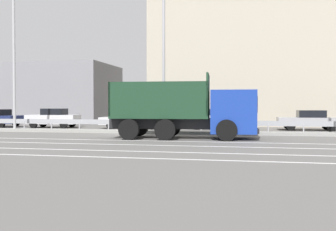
{
  "coord_description": "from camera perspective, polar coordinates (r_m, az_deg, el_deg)",
  "views": [
    {
      "loc": [
        7.12,
        -21.89,
        1.7
      ],
      "look_at": [
        2.61,
        0.01,
        1.15
      ],
      "focal_mm": 42.0,
      "sensor_mm": 36.0,
      "label": 1
    }
  ],
  "objects": [
    {
      "name": "ground_plane",
      "position": [
        23.09,
        -6.37,
        -2.82
      ],
      "size": [
        320.0,
        320.0,
        0.0
      ],
      "primitive_type": "plane",
      "color": "#605E5B"
    },
    {
      "name": "lane_strip_0",
      "position": [
        18.85,
        1.15,
        -3.76
      ],
      "size": [
        50.41,
        0.16,
        0.01
      ],
      "primitive_type": "cube",
      "color": "silver",
      "rests_on": "ground_plane"
    },
    {
      "name": "lane_strip_1",
      "position": [
        16.86,
        -0.11,
        -4.37
      ],
      "size": [
        50.41,
        0.16,
        0.01
      ],
      "primitive_type": "cube",
      "color": "silver",
      "rests_on": "ground_plane"
    },
    {
      "name": "lane_strip_2",
      "position": [
        14.61,
        -1.97,
        -5.27
      ],
      "size": [
        50.41,
        0.16,
        0.01
      ],
      "primitive_type": "cube",
      "color": "silver",
      "rests_on": "ground_plane"
    },
    {
      "name": "lane_strip_3",
      "position": [
        12.86,
        -3.89,
        -6.19
      ],
      "size": [
        50.41,
        0.16,
        0.01
      ],
      "primitive_type": "cube",
      "color": "silver",
      "rests_on": "ground_plane"
    },
    {
      "name": "median_island",
      "position": [
        24.65,
        -5.18,
        -2.34
      ],
      "size": [
        27.73,
        1.1,
        0.18
      ],
      "primitive_type": "cube",
      "color": "gray",
      "rests_on": "ground_plane"
    },
    {
      "name": "median_guardrail",
      "position": [
        25.91,
        -4.32,
        -1.09
      ],
      "size": [
        50.41,
        0.09,
        0.78
      ],
      "color": "#9EA0A5",
      "rests_on": "ground_plane"
    },
    {
      "name": "dump_truck",
      "position": [
        20.47,
        4.95,
        0.22
      ],
      "size": [
        7.7,
        3.21,
        3.35
      ],
      "rotation": [
        0.0,
        0.0,
        -1.5
      ],
      "color": "#19389E",
      "rests_on": "ground_plane"
    },
    {
      "name": "median_road_sign",
      "position": [
        23.56,
        9.95,
        0.31
      ],
      "size": [
        0.73,
        0.16,
        2.39
      ],
      "color": "white",
      "rests_on": "ground_plane"
    },
    {
      "name": "street_lamp_1",
      "position": [
        28.18,
        -21.6,
        9.84
      ],
      "size": [
        0.71,
        1.92,
        10.83
      ],
      "color": "#ADADB2",
      "rests_on": "ground_plane"
    },
    {
      "name": "street_lamp_2",
      "position": [
        24.43,
        -0.68,
        11.18
      ],
      "size": [
        0.72,
        2.64,
        10.6
      ],
      "color": "#ADADB2",
      "rests_on": "ground_plane"
    },
    {
      "name": "parked_car_2",
      "position": [
        31.85,
        -16.3,
        -0.35
      ],
      "size": [
        4.02,
        2.02,
        1.49
      ],
      "rotation": [
        0.0,
        0.0,
        1.64
      ],
      "color": "silver",
      "rests_on": "ground_plane"
    },
    {
      "name": "parked_car_3",
      "position": [
        29.37,
        -5.09,
        -0.59
      ],
      "size": [
        4.99,
        2.11,
        1.31
      ],
      "rotation": [
        0.0,
        0.0,
        -1.51
      ],
      "color": "silver",
      "rests_on": "ground_plane"
    },
    {
      "name": "parked_car_4",
      "position": [
        28.56,
        7.36,
        -0.5
      ],
      "size": [
        4.83,
        1.98,
        1.47
      ],
      "rotation": [
        0.0,
        0.0,
        1.51
      ],
      "color": "#A3A3A8",
      "rests_on": "ground_plane"
    },
    {
      "name": "parked_car_5",
      "position": [
        29.02,
        19.84,
        -0.63
      ],
      "size": [
        4.3,
        1.94,
        1.39
      ],
      "rotation": [
        0.0,
        0.0,
        1.6
      ],
      "color": "#A3A3A8",
      "rests_on": "ground_plane"
    },
    {
      "name": "background_building_0",
      "position": [
        43.93,
        -14.86,
        3.11
      ],
      "size": [
        10.37,
        8.73,
        6.07
      ],
      "primitive_type": "cube",
      "color": "gray",
      "rests_on": "ground_plane"
    },
    {
      "name": "background_building_1",
      "position": [
        37.77,
        11.49,
        8.95
      ],
      "size": [
        16.89,
        9.81,
        13.35
      ],
      "primitive_type": "cube",
      "color": "#B7AD99",
      "rests_on": "ground_plane"
    },
    {
      "name": "church_tower",
      "position": [
        50.33,
        -0.28,
        5.08
      ],
      "size": [
        3.6,
        3.6,
        10.99
      ],
      "color": "silver",
      "rests_on": "ground_plane"
    }
  ]
}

